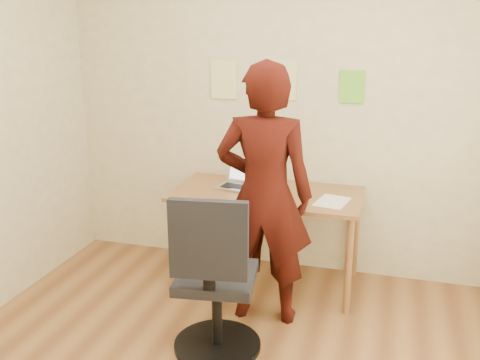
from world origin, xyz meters
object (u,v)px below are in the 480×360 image
(laptop, at_px, (241,180))
(phone, at_px, (277,202))
(person, at_px, (264,196))
(desk, at_px, (267,203))
(office_chair, at_px, (214,288))

(laptop, height_order, phone, laptop)
(person, bearing_deg, desk, -83.60)
(phone, height_order, office_chair, office_chair)
(desk, bearing_deg, laptop, 160.16)
(person, bearing_deg, phone, -100.45)
(phone, relative_size, person, 0.08)
(desk, height_order, laptop, laptop)
(desk, relative_size, office_chair, 1.34)
(desk, bearing_deg, phone, -59.57)
(desk, height_order, office_chair, office_chair)
(laptop, bearing_deg, office_chair, -71.03)
(desk, distance_m, person, 0.54)
(phone, height_order, person, person)
(phone, bearing_deg, office_chair, -94.34)
(desk, relative_size, laptop, 3.89)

